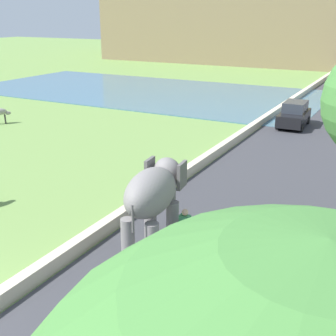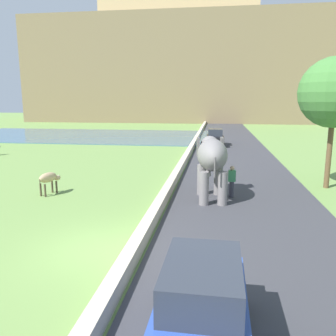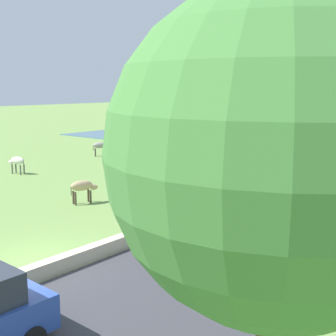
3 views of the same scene
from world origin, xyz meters
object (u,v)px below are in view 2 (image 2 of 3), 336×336
object	(u,v)px
elephant	(212,158)
cow_tan	(49,178)
person_beside_elephant	(232,181)
car_blue	(201,310)
car_black	(215,137)

from	to	relation	value
elephant	cow_tan	bearing A→B (deg)	-177.96
elephant	person_beside_elephant	world-z (taller)	elephant
elephant	cow_tan	xyz separation A→B (m)	(-8.21, -0.29, -1.20)
person_beside_elephant	car_blue	xyz separation A→B (m)	(-0.98, -10.80, 0.03)
person_beside_elephant	car_blue	size ratio (longest dim) A/B	0.41
car_blue	cow_tan	distance (m)	13.10
person_beside_elephant	car_black	xyz separation A→B (m)	(-0.98, 19.50, 0.03)
car_black	cow_tan	size ratio (longest dim) A/B	2.86
car_blue	car_black	xyz separation A→B (m)	(-0.00, 30.30, 0.00)
elephant	car_blue	size ratio (longest dim) A/B	0.88
elephant	car_black	bearing A→B (deg)	89.93
person_beside_elephant	cow_tan	xyz separation A→B (m)	(-9.21, -0.61, -0.04)
car_blue	cow_tan	xyz separation A→B (m)	(-8.23, 10.19, -0.06)
elephant	cow_tan	world-z (taller)	elephant
elephant	car_black	distance (m)	19.85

